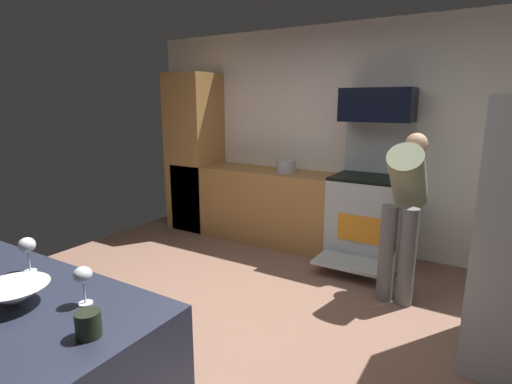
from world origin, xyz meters
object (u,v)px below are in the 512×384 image
Objects in this scene: wine_glass_far at (27,246)px; stock_pot at (286,166)px; microwave at (378,105)px; person_cook at (405,202)px; oven_range at (368,216)px; wine_glass_extra at (83,276)px; mixing_bowl_prep at (14,295)px; mug_coffee at (88,324)px.

stock_pot is at bearing 93.99° from wine_glass_far.
person_cook is at bearing -57.32° from microwave.
stock_pot is at bearing 179.19° from oven_range.
oven_range is 9.15× the size of wine_glass_extra.
mixing_bowl_prep is (-0.52, -3.45, 0.44)m from oven_range.
wine_glass_extra is 3.39m from stock_pot.
wine_glass_extra is (-0.28, -3.38, -0.67)m from microwave.
microwave reaches higher than person_cook.
microwave is at bearing 4.46° from stock_pot.
microwave is 1.26m from stock_pot.
microwave is 3.46m from wine_glass_extra.
microwave is (0.00, 0.09, 1.19)m from oven_range.
wine_glass_extra is (0.52, -0.06, -0.01)m from wine_glass_far.
mug_coffee is (0.46, 0.02, 0.00)m from mixing_bowl_prep.
stock_pot is at bearing 155.62° from person_cook.
mixing_bowl_prep is 1.58× the size of wine_glass_far.
microwave is 4.44× the size of wine_glass_extra.
stock_pot is (-1.02, -0.08, -0.73)m from microwave.
oven_range reaches higher than wine_glass_extra.
stock_pot reaches higher than mixing_bowl_prep.
oven_range is at bearing -0.81° from stock_pot.
oven_range is at bearing 76.10° from wine_glass_far.
wine_glass_far is at bearing 164.49° from mug_coffee.
wine_glass_extra is at bearing 33.32° from mixing_bowl_prep.
wine_glass_extra is at bearing -106.38° from person_cook.
oven_range is 1.05× the size of person_cook.
oven_range is at bearing 126.19° from person_cook.
person_cook is 8.74× the size of wine_glass_extra.
wine_glass_far is 1.86× the size of mug_coffee.
mixing_bowl_prep is at bearing -98.32° from microwave.
microwave reaches higher than oven_range.
microwave is 3.48m from wine_glass_far.
microwave is 0.51× the size of person_cook.
mug_coffee is (-0.55, -2.76, 0.07)m from person_cook.
stock_pot is at bearing 105.68° from mug_coffee.
mixing_bowl_prep is at bearing -146.68° from wine_glass_extra.
microwave is at bearing 89.07° from mug_coffee.
oven_range reaches higher than mug_coffee.
mug_coffee is at bearing -32.96° from wine_glass_extra.
wine_glass_extra is at bearing 147.04° from mug_coffee.
wine_glass_extra is 0.69× the size of stock_pot.
microwave is at bearing 122.68° from person_cook.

